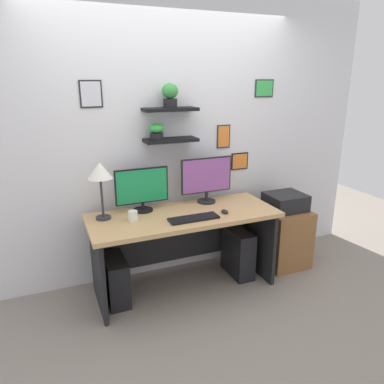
# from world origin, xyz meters

# --- Properties ---
(ground_plane) EXTENTS (8.00, 8.00, 0.00)m
(ground_plane) POSITION_xyz_m (0.00, 0.00, 0.00)
(ground_plane) COLOR gray
(back_wall_assembly) EXTENTS (4.40, 0.24, 2.70)m
(back_wall_assembly) POSITION_xyz_m (0.00, 0.44, 1.36)
(back_wall_assembly) COLOR silver
(back_wall_assembly) RESTS_ON ground
(desk) EXTENTS (1.71, 0.68, 0.75)m
(desk) POSITION_xyz_m (0.00, 0.06, 0.54)
(desk) COLOR tan
(desk) RESTS_ON ground
(monitor_left) EXTENTS (0.49, 0.18, 0.40)m
(monitor_left) POSITION_xyz_m (-0.32, 0.22, 0.96)
(monitor_left) COLOR black
(monitor_left) RESTS_ON desk
(monitor_right) EXTENTS (0.52, 0.18, 0.44)m
(monitor_right) POSITION_xyz_m (0.32, 0.22, 0.99)
(monitor_right) COLOR black
(monitor_right) RESTS_ON desk
(keyboard) EXTENTS (0.44, 0.14, 0.02)m
(keyboard) POSITION_xyz_m (0.03, -0.17, 0.76)
(keyboard) COLOR black
(keyboard) RESTS_ON desk
(computer_mouse) EXTENTS (0.06, 0.09, 0.03)m
(computer_mouse) POSITION_xyz_m (0.34, -0.13, 0.77)
(computer_mouse) COLOR black
(computer_mouse) RESTS_ON desk
(desk_lamp) EXTENTS (0.21, 0.21, 0.50)m
(desk_lamp) POSITION_xyz_m (-0.69, 0.15, 1.15)
(desk_lamp) COLOR #2D2D33
(desk_lamp) RESTS_ON desk
(coffee_mug) EXTENTS (0.08, 0.08, 0.09)m
(coffee_mug) POSITION_xyz_m (-0.47, -0.00, 0.80)
(coffee_mug) COLOR white
(coffee_mug) RESTS_ON desk
(drawer_cabinet) EXTENTS (0.44, 0.50, 0.61)m
(drawer_cabinet) POSITION_xyz_m (1.15, 0.05, 0.31)
(drawer_cabinet) COLOR brown
(drawer_cabinet) RESTS_ON ground
(printer) EXTENTS (0.38, 0.34, 0.17)m
(printer) POSITION_xyz_m (1.15, 0.05, 0.70)
(printer) COLOR black
(printer) RESTS_ON drawer_cabinet
(computer_tower_left) EXTENTS (0.18, 0.40, 0.41)m
(computer_tower_left) POSITION_xyz_m (-0.64, 0.03, 0.21)
(computer_tower_left) COLOR black
(computer_tower_left) RESTS_ON ground
(computer_tower_right) EXTENTS (0.18, 0.40, 0.48)m
(computer_tower_right) POSITION_xyz_m (0.59, 0.02, 0.24)
(computer_tower_right) COLOR black
(computer_tower_right) RESTS_ON ground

